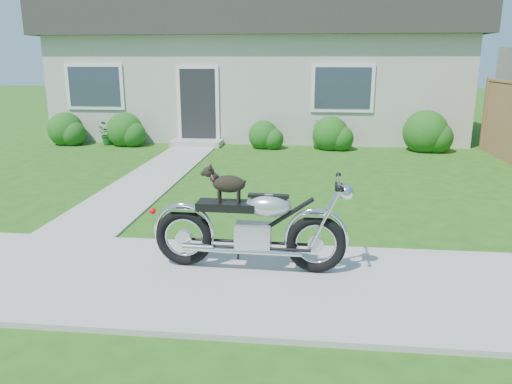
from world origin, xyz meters
TOP-DOWN VIEW (x-y plane):
  - ground at (0.00, 0.00)m, footprint 80.00×80.00m
  - sidewalk at (0.00, 0.00)m, footprint 24.00×2.20m
  - walkway at (-1.50, 5.00)m, footprint 1.20×8.00m
  - house at (-0.00, 11.99)m, footprint 12.60×7.03m
  - shrub_row at (0.22, 8.50)m, footprint 11.00×1.17m
  - potted_plant_left at (-4.07, 8.55)m, footprint 0.60×0.53m
  - potted_plant_right at (1.94, 8.55)m, footprint 0.45×0.45m
  - motorcycle_with_dog at (1.07, 0.28)m, footprint 2.22×0.60m

SIDE VIEW (x-z plane):
  - ground at x=0.00m, z-range 0.00..0.00m
  - walkway at x=-1.50m, z-range 0.00..0.03m
  - sidewalk at x=0.00m, z-range 0.00..0.04m
  - potted_plant_left at x=-4.07m, z-range 0.00..0.64m
  - potted_plant_right at x=1.94m, z-range 0.00..0.79m
  - shrub_row at x=0.22m, z-range -0.15..1.02m
  - motorcycle_with_dog at x=1.07m, z-range -0.03..1.14m
  - house at x=0.00m, z-range -0.09..4.41m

